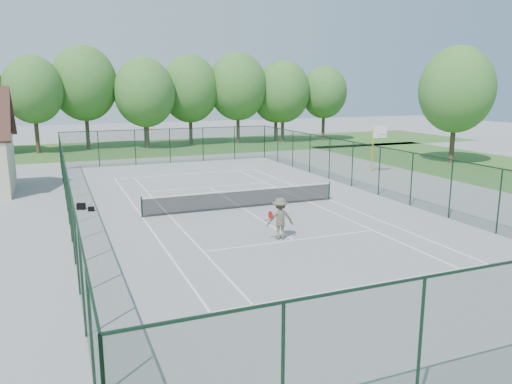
% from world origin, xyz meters
% --- Properties ---
extents(ground, '(140.00, 140.00, 0.00)m').
position_xyz_m(ground, '(0.00, 0.00, 0.00)').
color(ground, gray).
rests_on(ground, ground).
extents(grass_far, '(80.00, 16.00, 0.01)m').
position_xyz_m(grass_far, '(0.00, 30.00, 0.01)').
color(grass_far, '#3D6D2B').
rests_on(grass_far, ground).
extents(grass_side, '(14.00, 40.00, 0.01)m').
position_xyz_m(grass_side, '(24.00, 4.00, 0.01)').
color(grass_side, '#3D6D2B').
rests_on(grass_side, ground).
extents(court_lines, '(11.05, 23.85, 0.01)m').
position_xyz_m(court_lines, '(0.00, 0.00, 0.00)').
color(court_lines, white).
rests_on(court_lines, ground).
extents(tennis_net, '(11.08, 0.08, 1.10)m').
position_xyz_m(tennis_net, '(0.00, 0.00, 0.58)').
color(tennis_net, black).
rests_on(tennis_net, ground).
extents(fence_enclosure, '(18.05, 36.05, 3.02)m').
position_xyz_m(fence_enclosure, '(0.00, 0.00, 1.56)').
color(fence_enclosure, '#1D3A24').
rests_on(fence_enclosure, ground).
extents(tree_line_far, '(39.40, 6.40, 9.70)m').
position_xyz_m(tree_line_far, '(0.00, 30.00, 5.99)').
color(tree_line_far, '#493528').
rests_on(tree_line_far, ground).
extents(basketball_goal, '(1.20, 1.43, 3.65)m').
position_xyz_m(basketball_goal, '(13.78, 7.08, 2.57)').
color(basketball_goal, gold).
rests_on(basketball_goal, ground).
extents(tree_side, '(6.35, 6.35, 10.05)m').
position_xyz_m(tree_side, '(22.97, 8.78, 6.34)').
color(tree_side, '#493528').
rests_on(tree_side, ground).
extents(sports_bag_a, '(0.51, 0.41, 0.35)m').
position_xyz_m(sports_bag_a, '(-8.30, 3.03, 0.18)').
color(sports_bag_a, black).
rests_on(sports_bag_a, ground).
extents(sports_bag_b, '(0.35, 0.27, 0.24)m').
position_xyz_m(sports_bag_b, '(-7.81, 2.41, 0.12)').
color(sports_bag_b, black).
rests_on(sports_bag_b, ground).
extents(tennis_player, '(1.88, 0.90, 1.85)m').
position_xyz_m(tennis_player, '(-0.47, -5.96, 0.93)').
color(tennis_player, '#525640').
rests_on(tennis_player, ground).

